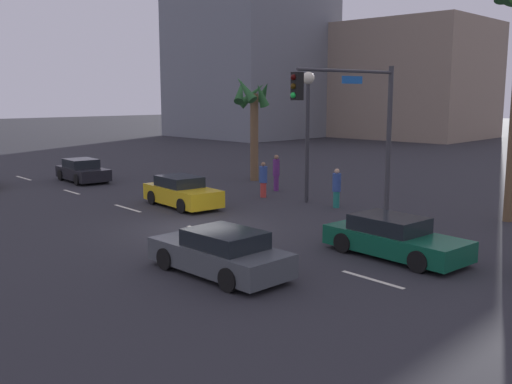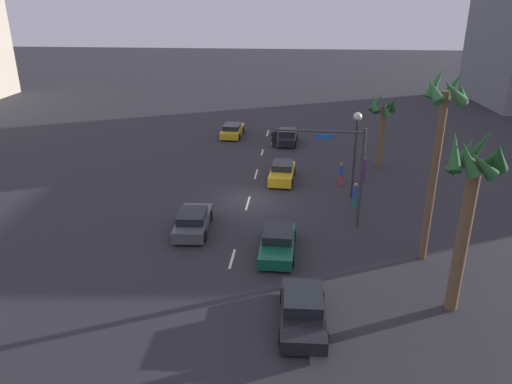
# 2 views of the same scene
# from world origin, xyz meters

# --- Properties ---
(ground_plane) EXTENTS (220.00, 220.00, 0.00)m
(ground_plane) POSITION_xyz_m (0.00, 0.00, 0.00)
(ground_plane) COLOR #28282D
(lane_stripe_0) EXTENTS (2.36, 0.14, 0.01)m
(lane_stripe_0) POSITION_xyz_m (-18.00, 0.00, 0.01)
(lane_stripe_0) COLOR silver
(lane_stripe_0) RESTS_ON ground_plane
(lane_stripe_1) EXTENTS (1.83, 0.14, 0.01)m
(lane_stripe_1) POSITION_xyz_m (-11.18, 0.00, 0.01)
(lane_stripe_1) COLOR silver
(lane_stripe_1) RESTS_ON ground_plane
(lane_stripe_2) EXTENTS (2.25, 0.14, 0.01)m
(lane_stripe_2) POSITION_xyz_m (-5.35, 0.00, 0.01)
(lane_stripe_2) COLOR silver
(lane_stripe_2) RESTS_ON ground_plane
(lane_stripe_3) EXTENTS (2.38, 0.14, 0.01)m
(lane_stripe_3) POSITION_xyz_m (0.53, 0.00, 0.01)
(lane_stripe_3) COLOR silver
(lane_stripe_3) RESTS_ON ground_plane
(lane_stripe_4) EXTENTS (2.06, 0.14, 0.01)m
(lane_stripe_4) POSITION_xyz_m (8.09, 0.00, 0.01)
(lane_stripe_4) COLOR silver
(lane_stripe_4) RESTS_ON ground_plane
(car_0) EXTENTS (4.03, 2.04, 1.29)m
(car_0) POSITION_xyz_m (-14.40, 2.12, 0.60)
(car_0) COLOR black
(car_0) RESTS_ON ground_plane
(car_1) EXTENTS (4.53, 1.93, 1.26)m
(car_1) POSITION_xyz_m (7.09, 2.36, 0.59)
(car_1) COLOR #0F5138
(car_1) RESTS_ON ground_plane
(car_2) EXTENTS (4.29, 1.99, 1.35)m
(car_2) POSITION_xyz_m (-4.18, 2.11, 0.63)
(car_2) COLOR gold
(car_2) RESTS_ON ground_plane
(car_3) EXTENTS (4.66, 1.99, 1.24)m
(car_3) POSITION_xyz_m (-16.57, -3.47, 0.59)
(car_3) COLOR gold
(car_3) RESTS_ON ground_plane
(car_4) EXTENTS (4.65, 2.05, 1.26)m
(car_4) POSITION_xyz_m (13.09, 3.74, 0.59)
(car_4) COLOR black
(car_4) RESTS_ON ground_plane
(car_5) EXTENTS (4.47, 2.10, 1.29)m
(car_5) POSITION_xyz_m (4.94, -2.78, 0.60)
(car_5) COLOR #474C51
(car_5) RESTS_ON ground_plane
(traffic_signal) EXTENTS (0.43, 5.47, 6.09)m
(traffic_signal) POSITION_xyz_m (3.32, 5.16, 4.17)
(traffic_signal) COLOR #38383D
(traffic_signal) RESTS_ON ground_plane
(streetlamp) EXTENTS (0.56, 0.56, 6.01)m
(streetlamp) POSITION_xyz_m (-1.18, 7.07, 4.22)
(streetlamp) COLOR #2D2D33
(streetlamp) RESTS_ON ground_plane
(pedestrian_0) EXTENTS (0.39, 0.39, 1.90)m
(pedestrian_0) POSITION_xyz_m (-4.50, 8.24, 1.01)
(pedestrian_0) COLOR #59266B
(pedestrian_0) RESTS_ON ground_plane
(pedestrian_1) EXTENTS (0.47, 0.47, 1.74)m
(pedestrian_1) POSITION_xyz_m (-3.52, 6.45, 0.91)
(pedestrian_1) COLOR #BF3833
(pedestrian_1) RESTS_ON ground_plane
(pedestrian_2) EXTENTS (0.39, 0.39, 1.76)m
(pedestrian_2) POSITION_xyz_m (0.62, 7.10, 0.92)
(pedestrian_2) COLOR #1E7266
(pedestrian_2) RESTS_ON ground_plane
(palm_tree_0) EXTENTS (2.28, 2.33, 9.94)m
(palm_tree_0) POSITION_xyz_m (7.02, 10.10, 7.32)
(palm_tree_0) COLOR brown
(palm_tree_0) RESTS_ON ground_plane
(palm_tree_1) EXTENTS (2.58, 2.51, 8.15)m
(palm_tree_1) POSITION_xyz_m (11.45, 10.33, 5.74)
(palm_tree_1) COLOR brown
(palm_tree_1) RESTS_ON ground_plane
(palm_tree_2) EXTENTS (2.45, 2.65, 6.11)m
(palm_tree_2) POSITION_xyz_m (-8.23, 9.84, 4.28)
(palm_tree_2) COLOR brown
(palm_tree_2) RESTS_ON ground_plane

